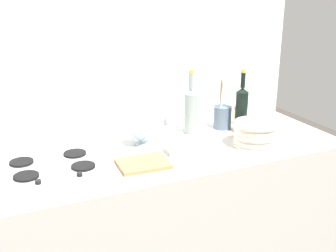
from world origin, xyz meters
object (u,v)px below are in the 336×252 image
Objects in this scene: mixing_bowl at (140,136)px; utensil_crock at (222,117)px; wine_bottle_leftmost at (241,109)px; cutting_board at (143,164)px; plate_stack at (256,134)px; condiment_jar_front at (239,116)px; butter_dish at (183,147)px; stovetop_hob at (52,167)px; wine_bottle_mid_left at (191,110)px.

utensil_crock is (0.52, 0.04, 0.02)m from mixing_bowl.
wine_bottle_leftmost reaches higher than cutting_board.
plate_stack is 0.35m from condiment_jar_front.
butter_dish is 0.44m from utensil_crock.
butter_dish is 0.56m from condiment_jar_front.
condiment_jar_front is at bearing 58.79° from wine_bottle_leftmost.
stovetop_hob is 2.10× the size of cutting_board.
wine_bottle_leftmost and wine_bottle_mid_left have the same top height.
condiment_jar_front reaches higher than stovetop_hob.
butter_dish is at bearing -125.21° from wine_bottle_mid_left.
mixing_bowl is 0.65m from condiment_jar_front.
utensil_crock reaches higher than butter_dish.
stovetop_hob is 1.37× the size of wine_bottle_mid_left.
mixing_bowl is 0.56× the size of utensil_crock.
utensil_crock is at bearing 32.25° from butter_dish.
plate_stack is 0.38m from wine_bottle_mid_left.
condiment_jar_front reaches higher than mixing_bowl.
wine_bottle_mid_left is 0.21m from utensil_crock.
utensil_crock is at bearing -1.04° from wine_bottle_mid_left.
stovetop_hob is 0.49m from mixing_bowl.
utensil_crock is 1.23× the size of cutting_board.
mixing_bowl is at bearing 15.65° from stovetop_hob.
utensil_crock is at bearing -171.08° from condiment_jar_front.
wine_bottle_mid_left is 0.31m from butter_dish.
plate_stack is 0.66× the size of wine_bottle_mid_left.
wine_bottle_leftmost is 0.59m from mixing_bowl.
condiment_jar_front is at bearing 23.26° from cutting_board.
mixing_bowl is 1.54× the size of condiment_jar_front.
condiment_jar_front is (1.12, 0.19, 0.04)m from stovetop_hob.
wine_bottle_mid_left reaches higher than condiment_jar_front.
mixing_bowl is 0.24m from butter_dish.
wine_bottle_leftmost reaches higher than condiment_jar_front.
mixing_bowl reaches higher than cutting_board.
stovetop_hob is 1.01m from plate_stack.
mixing_bowl is at bearing 153.19° from plate_stack.
stovetop_hob is 1.06m from wine_bottle_leftmost.
plate_stack is 0.62m from cutting_board.
wine_bottle_leftmost is at bearing -20.89° from wine_bottle_mid_left.
plate_stack is 1.56× the size of butter_dish.
utensil_crock reaches higher than stovetop_hob.
wine_bottle_leftmost is 2.36× the size of butter_dish.
wine_bottle_leftmost reaches higher than mixing_bowl.
mixing_bowl is at bearing 126.88° from butter_dish.
mixing_bowl is 1.07× the size of butter_dish.
mixing_bowl is at bearing 71.32° from cutting_board.
butter_dish is (-0.38, 0.07, -0.04)m from plate_stack.
stovetop_hob is 3.03× the size of mixing_bowl.
wine_bottle_mid_left reaches higher than cutting_board.
utensil_crock is 0.67m from cutting_board.
wine_bottle_mid_left is (0.79, 0.18, 0.12)m from stovetop_hob.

